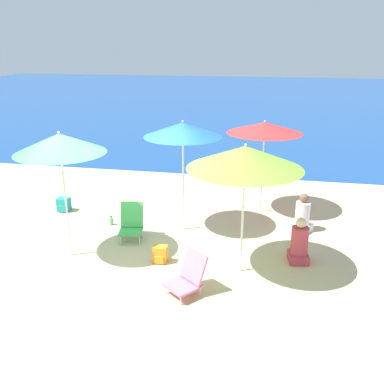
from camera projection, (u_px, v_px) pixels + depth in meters
name	position (u px, v px, depth m)	size (l,w,h in m)	color
ground_plane	(110.00, 259.00, 7.82)	(60.00, 60.00, 0.00)	#D1BA89
sea_water	(240.00, 97.00, 31.46)	(60.00, 40.00, 0.01)	#19478C
beach_umbrella_blue	(183.00, 130.00, 8.37)	(1.56, 1.56, 2.31)	white
beach_umbrella_green	(60.00, 144.00, 7.27)	(1.57, 1.57, 2.33)	white
beach_umbrella_lime	(245.00, 157.00, 6.75)	(1.88, 1.88, 2.25)	white
beach_umbrella_red	(265.00, 128.00, 9.38)	(1.68, 1.68, 2.14)	white
beach_chair_green	(131.00, 222.00, 8.50)	(0.53, 0.59, 0.74)	silver
beach_chair_pink	(188.00, 276.00, 6.68)	(0.72, 0.74, 0.66)	silver
person_seated_near	(302.00, 216.00, 8.89)	(0.50, 0.49, 0.82)	silver
person_seated_far	(299.00, 244.00, 7.62)	(0.39, 0.45, 0.85)	#BF3F4C
backpack_teal	(64.00, 205.00, 10.00)	(0.27, 0.26, 0.32)	teal
backpack_orange	(160.00, 254.00, 7.66)	(0.25, 0.21, 0.31)	orange
water_bottle	(111.00, 221.00, 9.26)	(0.08, 0.08, 0.21)	#4CB266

